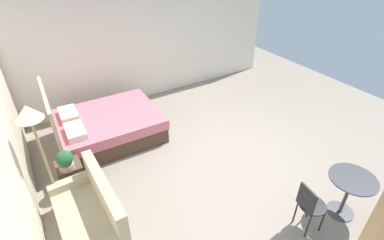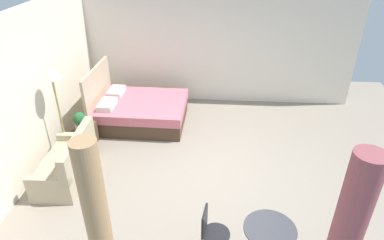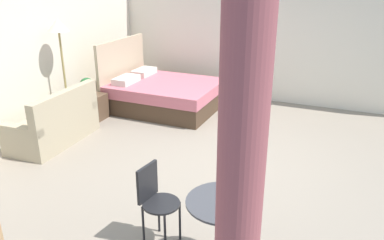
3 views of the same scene
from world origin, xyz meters
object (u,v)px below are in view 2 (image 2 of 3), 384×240
Objects in this scene: couch at (68,164)px; nightstand at (86,135)px; potted_plant at (80,120)px; cafe_chair_near_window at (211,230)px; bed at (139,110)px; floor_lamp at (53,82)px.

nightstand is (1.07, 0.07, -0.05)m from couch.
nightstand is at bearing 3.66° from couch.
cafe_chair_near_window is (-2.49, -2.67, -0.13)m from potted_plant.
bed is 1.38× the size of couch.
floor_lamp reaches higher than nightstand.
floor_lamp reaches higher than cafe_chair_near_window.
potted_plant is at bearing 47.08° from cafe_chair_near_window.
nightstand is 3.71m from cafe_chair_near_window.
couch reaches higher than nightstand.
bed is 4.01m from cafe_chair_near_window.
floor_lamp is at bearing 139.95° from bed.
bed is 2.24m from couch.
potted_plant is (-1.11, 0.92, 0.33)m from bed.
potted_plant reaches higher than nightstand.
bed is 1.48m from potted_plant.
nightstand is 0.56× the size of cafe_chair_near_window.
nightstand is (-1.01, 0.89, -0.08)m from bed.
nightstand is at bearing -35.63° from floor_lamp.
couch is (-2.08, 0.83, -0.02)m from bed.
bed is 1.35m from nightstand.
floor_lamp is at bearing 144.37° from nightstand.
couch is 3.00m from cafe_chair_near_window.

